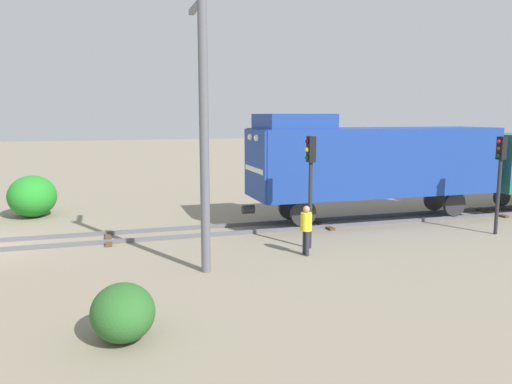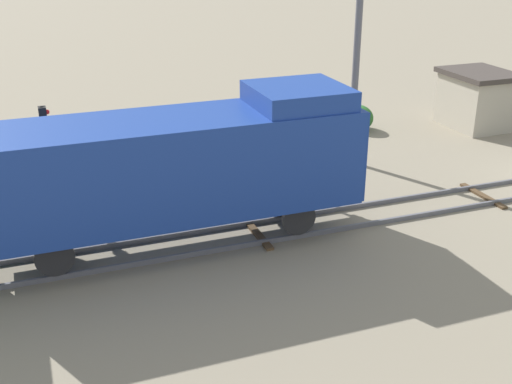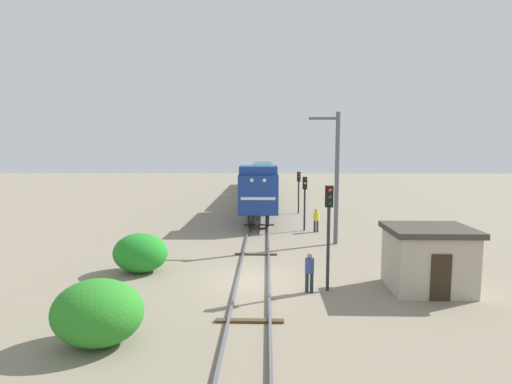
{
  "view_description": "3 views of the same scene",
  "coord_description": "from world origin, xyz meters",
  "px_view_note": "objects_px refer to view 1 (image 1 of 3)",
  "views": [
    {
      "loc": [
        19.42,
        4.43,
        4.71
      ],
      "look_at": [
        -1.09,
        10.68,
        1.4
      ],
      "focal_mm": 35.0,
      "sensor_mm": 36.0,
      "label": 1
    },
    {
      "loc": [
        -17.38,
        19.78,
        9.26
      ],
      "look_at": [
        0.0,
        13.32,
        1.49
      ],
      "focal_mm": 45.0,
      "sensor_mm": 36.0,
      "label": 2
    },
    {
      "loc": [
        0.57,
        -17.8,
        6.05
      ],
      "look_at": [
        -0.21,
        12.43,
        2.74
      ],
      "focal_mm": 28.0,
      "sensor_mm": 36.0,
      "label": 3
    }
  ],
  "objects_px": {
    "traffic_signal_mid": "(310,171)",
    "catenary_mast": "(204,126)",
    "worker_by_signal": "(306,226)",
    "locomotive": "(371,160)",
    "traffic_signal_far": "(500,167)"
  },
  "relations": [
    {
      "from": "traffic_signal_mid",
      "to": "catenary_mast",
      "type": "distance_m",
      "value": 4.64
    },
    {
      "from": "traffic_signal_mid",
      "to": "locomotive",
      "type": "bearing_deg",
      "value": 128.19
    },
    {
      "from": "worker_by_signal",
      "to": "catenary_mast",
      "type": "height_order",
      "value": "catenary_mast"
    },
    {
      "from": "locomotive",
      "to": "traffic_signal_far",
      "type": "bearing_deg",
      "value": 45.26
    },
    {
      "from": "traffic_signal_far",
      "to": "catenary_mast",
      "type": "distance_m",
      "value": 12.21
    },
    {
      "from": "traffic_signal_far",
      "to": "locomotive",
      "type": "bearing_deg",
      "value": -134.74
    },
    {
      "from": "locomotive",
      "to": "traffic_signal_far",
      "type": "distance_m",
      "value": 5.12
    },
    {
      "from": "worker_by_signal",
      "to": "locomotive",
      "type": "bearing_deg",
      "value": -100.83
    },
    {
      "from": "traffic_signal_mid",
      "to": "catenary_mast",
      "type": "height_order",
      "value": "catenary_mast"
    },
    {
      "from": "locomotive",
      "to": "traffic_signal_mid",
      "type": "distance_m",
      "value": 5.5
    },
    {
      "from": "locomotive",
      "to": "catenary_mast",
      "type": "xyz_separation_m",
      "value": [
        4.94,
        -8.39,
        1.62
      ]
    },
    {
      "from": "worker_by_signal",
      "to": "catenary_mast",
      "type": "bearing_deg",
      "value": 49.55
    },
    {
      "from": "worker_by_signal",
      "to": "traffic_signal_far",
      "type": "bearing_deg",
      "value": -138.01
    },
    {
      "from": "traffic_signal_mid",
      "to": "worker_by_signal",
      "type": "bearing_deg",
      "value": -30.25
    },
    {
      "from": "locomotive",
      "to": "traffic_signal_far",
      "type": "height_order",
      "value": "locomotive"
    }
  ]
}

